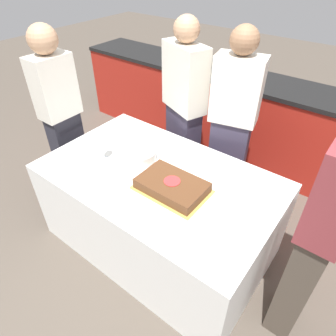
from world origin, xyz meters
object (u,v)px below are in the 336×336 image
Objects in this scene: person_standing_back at (184,111)px; wine_glass at (102,144)px; plate_stack at (141,155)px; person_seated_left at (61,116)px; person_cutting_cake at (232,127)px; person_seated_right at (319,237)px; cake at (172,186)px.

wine_glass is at bearing 102.38° from person_standing_back.
plate_stack is at bearing 119.11° from person_standing_back.
person_seated_left is at bearing 66.20° from person_standing_back.
wine_glass is 0.12× the size of person_cutting_cake.
person_cutting_cake is at bearing 53.32° from wine_glass.
wine_glass is 1.51m from person_seated_right.
wine_glass reaches higher than cake.
person_seated_left is (-1.23, -0.73, 0.00)m from person_cutting_cake.
person_seated_left is at bearing 170.97° from wine_glass.
wine_glass is (-0.62, -0.03, 0.10)m from cake.
person_seated_right is 1.54m from person_standing_back.
wine_glass is at bearing -177.32° from cake.
person_seated_right is (0.89, 0.07, 0.08)m from cake.
cake is 0.30× the size of person_cutting_cake.
person_standing_back is (-0.47, 0.80, 0.07)m from cake.
plate_stack is (-0.39, 0.13, 0.00)m from cake.
person_seated_left is at bearing 176.81° from cake.
person_seated_right reaches higher than cake.
wine_glass is at bearing -86.28° from person_seated_right.
cake is 0.63m from wine_glass.
cake is 0.30× the size of person_seated_left.
person_cutting_cake reaches higher than wine_glass.
plate_stack is at bearing -92.79° from person_seated_right.
person_cutting_cake is (0.39, 0.67, 0.07)m from plate_stack.
wine_glass is 0.12× the size of person_standing_back.
person_seated_right is at bearing 127.22° from person_cutting_cake.
person_seated_right is (1.51, 0.10, -0.01)m from wine_glass.
cake is at bearing 142.86° from person_standing_back.
wine_glass is 0.84m from person_standing_back.
cake reaches higher than plate_stack.
person_seated_left is at bearing 17.40° from person_cutting_cake.
person_seated_right is at bearing 4.43° from cake.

